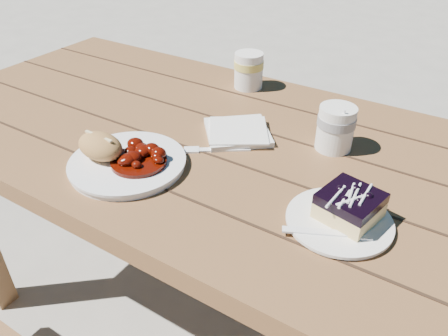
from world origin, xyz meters
The scene contains 11 objects.
picnic_table centered at (0.00, 0.00, 0.59)m, with size 2.00×1.55×0.75m.
main_plate centered at (-0.25, -0.22, 0.76)m, with size 0.25×0.25×0.02m, color white.
goulash_stew centered at (-0.22, -0.21, 0.79)m, with size 0.12×0.12×0.04m, color #4B0A02, non-canonical shape.
bread_roll centered at (-0.31, -0.24, 0.79)m, with size 0.11×0.07×0.06m, color #B48145.
dessert_plate centered at (0.21, -0.15, 0.76)m, with size 0.19×0.19×0.01m, color white.
blueberry_cake centered at (0.22, -0.14, 0.79)m, with size 0.12×0.12×0.06m.
fork_dessert centered at (0.19, -0.21, 0.76)m, with size 0.03×0.16×0.01m, color white, non-canonical shape.
coffee_cup centered at (0.10, 0.10, 0.80)m, with size 0.08×0.08×0.11m, color white.
napkin_stack centered at (-0.12, 0.03, 0.76)m, with size 0.15×0.15×0.01m, color white.
fork_table centered at (-0.11, -0.05, 0.75)m, with size 0.03×0.16×0.01m, color white, non-canonical shape.
second_cup centered at (-0.24, 0.30, 0.80)m, with size 0.08×0.08×0.11m, color white.
Camera 1 is at (0.35, -0.78, 1.29)m, focal length 35.00 mm.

